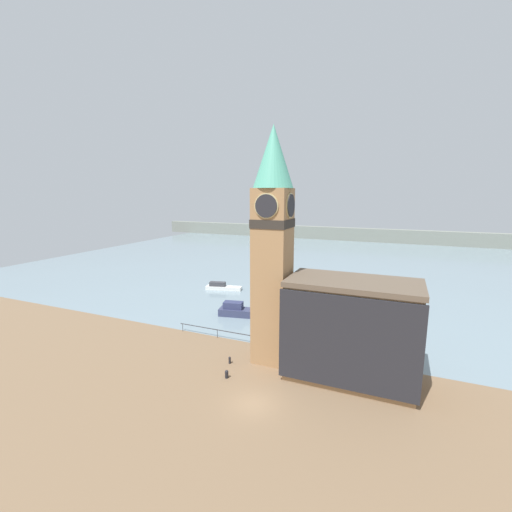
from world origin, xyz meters
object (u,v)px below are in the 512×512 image
boat_near (239,311)px  boat_far (222,287)px  clock_tower (273,241)px  pier_building (351,330)px  mooring_bollard_far (230,360)px  mooring_bollard_near (227,374)px

boat_near → boat_far: bearing=117.3°
clock_tower → boat_far: size_ratio=3.55×
pier_building → mooring_bollard_far: bearing=-170.4°
clock_tower → boat_near: bearing=130.3°
boat_far → mooring_bollard_near: (15.72, -27.99, -0.08)m
boat_near → mooring_bollard_far: bearing=-79.4°
pier_building → mooring_bollard_far: size_ratio=16.04×
clock_tower → pier_building: bearing=-4.3°
mooring_bollard_far → mooring_bollard_near: bearing=-68.6°
pier_building → boat_near: bearing=146.9°
boat_near → mooring_bollard_far: (5.46, -13.69, -0.35)m
mooring_bollard_near → mooring_bollard_far: (-1.08, 2.76, -0.03)m
mooring_bollard_near → clock_tower: bearing=63.3°
mooring_bollard_near → boat_near: bearing=111.7°
boat_near → clock_tower: bearing=-60.9°
mooring_bollard_far → pier_building: bearing=9.6°
mooring_bollard_far → clock_tower: bearing=35.3°
boat_near → mooring_bollard_far: 14.74m
clock_tower → mooring_bollard_far: (-3.84, -2.72, -12.85)m
pier_building → mooring_bollard_near: pier_building is taller
mooring_bollard_near → pier_building: bearing=23.3°
clock_tower → boat_near: clock_tower is taller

